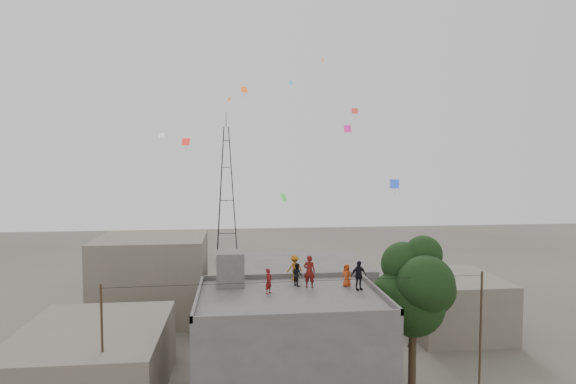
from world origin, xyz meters
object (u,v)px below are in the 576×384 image
object	(u,v)px
transmission_tower	(227,193)
person_red_adult	(309,271)
stair_head_box	(231,268)
tree	(416,289)
person_dark_adult	(359,275)

from	to	relation	value
transmission_tower	person_red_adult	xyz separation A→B (m)	(5.34, -38.42, -2.03)
stair_head_box	person_red_adult	bearing A→B (deg)	-12.68
stair_head_box	transmission_tower	bearing A→B (deg)	91.23
stair_head_box	tree	world-z (taller)	tree
stair_head_box	person_red_adult	xyz separation A→B (m)	(4.54, -1.02, -0.06)
tree	person_dark_adult	size ratio (longest dim) A/B	5.44
transmission_tower	person_dark_adult	distance (m)	40.13
person_red_adult	stair_head_box	bearing A→B (deg)	6.35
tree	person_red_adult	size ratio (longest dim) A/B	4.84
transmission_tower	person_dark_adult	bearing A→B (deg)	-78.42
person_dark_adult	stair_head_box	bearing A→B (deg)	150.01
stair_head_box	person_dark_adult	xyz separation A→B (m)	(7.25, -1.86, -0.16)
stair_head_box	person_red_adult	distance (m)	4.65
transmission_tower	person_red_adult	size ratio (longest dim) A/B	10.63
tree	transmission_tower	bearing A→B (deg)	106.09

